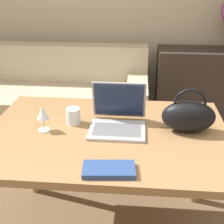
# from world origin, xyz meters

# --- Properties ---
(dining_table) EXTENTS (1.31, 0.91, 0.76)m
(dining_table) POSITION_xyz_m (-0.14, 0.69, 0.67)
(dining_table) COLOR olive
(dining_table) RESTS_ON ground_plane
(couch) EXTENTS (1.99, 0.83, 0.82)m
(couch) POSITION_xyz_m (-0.89, 2.19, 0.29)
(couch) COLOR #C1B293
(couch) RESTS_ON ground_plane
(sideboard) EXTENTS (1.32, 0.40, 0.80)m
(sideboard) POSITION_xyz_m (0.87, 2.46, 0.40)
(sideboard) COLOR #332823
(sideboard) RESTS_ON ground_plane
(laptop) EXTENTS (0.30, 0.29, 0.24)m
(laptop) POSITION_xyz_m (-0.09, 0.76, 0.82)
(laptop) COLOR #ADADB2
(laptop) RESTS_ON dining_table
(drinking_glass) EXTENTS (0.08, 0.08, 0.09)m
(drinking_glass) POSITION_xyz_m (-0.34, 0.77, 0.81)
(drinking_glass) COLOR silver
(drinking_glass) RESTS_ON dining_table
(wine_glass) EXTENTS (0.07, 0.07, 0.14)m
(wine_glass) POSITION_xyz_m (-0.49, 0.68, 0.86)
(wine_glass) COLOR silver
(wine_glass) RESTS_ON dining_table
(handbag) EXTENTS (0.28, 0.14, 0.25)m
(handbag) POSITION_xyz_m (0.29, 0.74, 0.85)
(handbag) COLOR black
(handbag) RESTS_ON dining_table
(book) EXTENTS (0.24, 0.14, 0.02)m
(book) POSITION_xyz_m (-0.10, 0.33, 0.77)
(book) COLOR navy
(book) RESTS_ON dining_table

